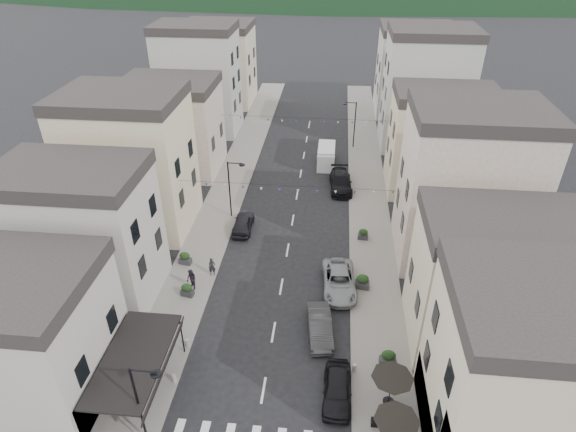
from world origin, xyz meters
name	(u,v)px	position (x,y,z in m)	size (l,w,h in m)	color
sidewalk_left	(230,187)	(-7.50, 32.00, 0.06)	(4.00, 76.00, 0.12)	slate
sidewalk_right	(368,193)	(7.50, 32.00, 0.06)	(4.00, 76.00, 0.12)	slate
boutique_building	(2,338)	(-15.50, 5.00, 4.00)	(12.00, 8.00, 8.00)	#B4AEA5
bistro_building	(534,383)	(14.50, 4.00, 5.00)	(10.00, 8.00, 10.00)	beige
boutique_awning	(138,360)	(-7.25, 5.00, 3.11)	(3.77, 7.50, 3.28)	black
buildings_row_left	(177,113)	(-14.50, 37.75, 6.12)	(10.20, 54.16, 14.00)	#B4AEA5
buildings_row_right	(437,125)	(14.50, 36.59, 6.32)	(10.20, 54.16, 14.50)	beige
cafe_terrace	(396,424)	(7.70, 2.80, 2.36)	(2.50, 8.10, 2.53)	black
streetlamp_left_near	(142,398)	(-5.82, 2.00, 3.70)	(1.70, 0.56, 6.00)	black
streetlamp_left_far	(232,184)	(-5.82, 26.00, 3.70)	(1.70, 0.56, 6.00)	black
streetlamp_right_far	(353,120)	(5.82, 44.00, 3.70)	(1.70, 0.56, 6.00)	black
bollards	(262,393)	(0.00, 5.50, 0.42)	(11.66, 10.26, 0.60)	gray
bunting_near	(289,189)	(0.00, 22.00, 5.65)	(19.00, 0.28, 0.62)	black
bunting_far	(303,121)	(0.00, 38.00, 5.65)	(19.00, 0.28, 0.62)	black
parked_car_a	(337,389)	(4.60, 6.00, 0.74)	(1.76, 4.37, 1.49)	black
parked_car_b	(320,326)	(3.30, 11.14, 0.75)	(1.60, 4.58, 1.51)	#2F2F32
parked_car_c	(339,281)	(4.60, 16.23, 0.77)	(2.57, 5.57, 1.55)	gray
parked_car_d	(341,182)	(4.58, 32.93, 0.82)	(2.29, 5.63, 1.63)	black
parked_car_e	(243,223)	(-4.52, 23.84, 0.73)	(1.73, 4.29, 1.46)	black
delivery_van	(326,155)	(2.80, 38.75, 1.18)	(1.99, 5.02, 2.41)	silver
pedestrian_a	(212,267)	(-5.80, 16.81, 0.93)	(0.59, 0.39, 1.61)	black
pedestrian_b	(191,280)	(-7.00, 14.93, 1.03)	(0.88, 0.69, 1.82)	#27212C
planter_la	(187,290)	(-7.17, 14.10, 0.65)	(1.06, 0.72, 1.09)	#2A2A2C
planter_lb	(185,258)	(-8.46, 18.05, 0.68)	(1.10, 0.72, 1.14)	#2F2F31
planter_ra	(388,358)	(7.90, 8.81, 0.70)	(1.11, 0.66, 1.19)	#2F2F32
planter_rb	(362,282)	(6.43, 16.40, 0.74)	(1.20, 0.74, 1.27)	#2C2D2F
planter_rc	(363,234)	(6.72, 23.29, 0.63)	(0.97, 0.57, 1.05)	#2C2B2E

